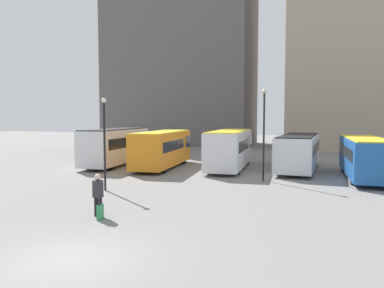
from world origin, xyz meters
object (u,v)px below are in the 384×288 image
at_px(bus_0, 116,145).
at_px(lamp_post_1, 264,127).
at_px(lamp_post_0, 104,136).
at_px(bus_4, 364,156).
at_px(traveler, 98,191).
at_px(suitcase, 100,212).
at_px(bus_1, 163,148).
at_px(bus_3, 299,151).
at_px(bus_2, 230,148).

bearing_deg(bus_0, lamp_post_1, -111.45).
bearing_deg(lamp_post_1, lamp_post_0, -142.53).
height_order(bus_4, lamp_post_1, lamp_post_1).
bearing_deg(bus_0, traveler, -156.80).
distance_m(traveler, suitcase, 0.91).
xyz_separation_m(bus_4, suitcase, (-11.39, -14.78, -1.20)).
relative_size(suitcase, lamp_post_1, 0.15).
height_order(bus_1, bus_4, bus_1).
distance_m(bus_3, traveler, 18.53).
bearing_deg(lamp_post_1, bus_1, 156.11).
height_order(bus_1, bus_2, bus_2).
xyz_separation_m(bus_0, lamp_post_0, (5.22, -10.27, 1.40)).
relative_size(suitcase, lamp_post_0, 0.17).
bearing_deg(lamp_post_1, traveler, -115.68).
relative_size(bus_4, lamp_post_0, 1.81).
height_order(suitcase, lamp_post_1, lamp_post_1).
bearing_deg(bus_1, bus_2, -83.05).
height_order(bus_2, suitcase, bus_2).
bearing_deg(lamp_post_0, suitcase, -60.14).
xyz_separation_m(bus_3, lamp_post_1, (-1.94, -5.91, 1.99)).
distance_m(bus_3, lamp_post_1, 6.53).
height_order(bus_0, traveler, bus_0).
xyz_separation_m(suitcase, lamp_post_0, (-3.06, 5.33, 2.80)).
distance_m(bus_2, traveler, 16.34).
xyz_separation_m(bus_0, lamp_post_1, (13.29, -4.08, 1.79)).
bearing_deg(bus_2, lamp_post_0, 153.69).
xyz_separation_m(bus_2, traveler, (-1.95, -16.21, -0.61)).
bearing_deg(bus_1, bus_0, 82.52).
relative_size(bus_1, lamp_post_1, 1.55).
relative_size(bus_1, bus_2, 0.97).
xyz_separation_m(suitcase, lamp_post_1, (5.01, 11.52, 3.19)).
height_order(bus_4, lamp_post_0, lamp_post_0).
distance_m(bus_0, bus_4, 19.69).
relative_size(traveler, lamp_post_0, 0.34).
relative_size(bus_0, bus_2, 0.98).
distance_m(lamp_post_0, lamp_post_1, 10.18).
bearing_deg(bus_2, lamp_post_1, -150.01).
height_order(traveler, lamp_post_1, lamp_post_1).
bearing_deg(lamp_post_0, lamp_post_1, 37.47).
xyz_separation_m(bus_4, lamp_post_0, (-14.45, -9.45, 1.60)).
relative_size(bus_1, traveler, 5.18).
xyz_separation_m(bus_1, traveler, (3.48, -15.04, -0.56)).
bearing_deg(suitcase, lamp_post_0, 17.57).
height_order(bus_0, lamp_post_1, lamp_post_1).
height_order(bus_2, bus_3, bus_2).
distance_m(bus_1, lamp_post_0, 10.23).
height_order(traveler, suitcase, traveler).
distance_m(bus_4, lamp_post_0, 17.34).
bearing_deg(bus_3, bus_1, 103.31).
relative_size(bus_0, bus_4, 0.99).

